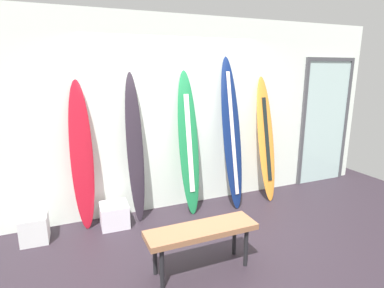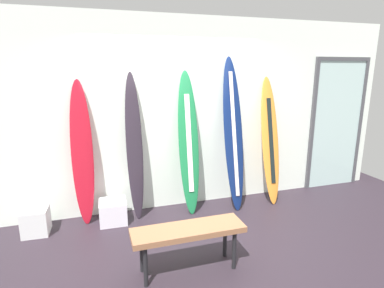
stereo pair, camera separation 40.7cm
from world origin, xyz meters
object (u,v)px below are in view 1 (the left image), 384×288
at_px(surfboard_emerald, 189,144).
at_px(display_block_center, 114,215).
at_px(bench, 202,233).
at_px(surfboard_crimson, 82,157).
at_px(surfboard_charcoal, 135,150).
at_px(glass_door, 325,120).
at_px(surfboard_navy, 232,134).
at_px(surfboard_sunset, 266,140).
at_px(display_block_left, 34,229).

bearing_deg(surfboard_emerald, display_block_center, -176.48).
height_order(surfboard_emerald, bench, surfboard_emerald).
height_order(surfboard_crimson, surfboard_emerald, surfboard_emerald).
xyz_separation_m(surfboard_charcoal, glass_door, (3.54, 0.17, 0.16)).
bearing_deg(surfboard_navy, glass_door, 6.97).
relative_size(surfboard_crimson, surfboard_navy, 0.86).
bearing_deg(display_block_center, glass_door, 4.11).
relative_size(display_block_center, glass_door, 0.17).
bearing_deg(surfboard_crimson, bench, -55.17).
xyz_separation_m(surfboard_charcoal, bench, (0.34, -1.43, -0.57)).
bearing_deg(surfboard_crimson, display_block_center, -22.98).
xyz_separation_m(surfboard_charcoal, surfboard_sunset, (2.08, -0.07, -0.03)).
distance_m(surfboard_sunset, display_block_center, 2.56).
bearing_deg(surfboard_sunset, glass_door, 9.34).
bearing_deg(glass_door, surfboard_sunset, -170.66).
bearing_deg(display_block_left, surfboard_charcoal, 5.48).
bearing_deg(surfboard_charcoal, bench, -76.72).
distance_m(surfboard_charcoal, surfboard_emerald, 0.77).
bearing_deg(surfboard_emerald, surfboard_charcoal, 177.16).
relative_size(surfboard_crimson, display_block_left, 5.79).
relative_size(surfboard_emerald, surfboard_navy, 0.91).
xyz_separation_m(surfboard_emerald, surfboard_sunset, (1.32, -0.03, -0.05)).
relative_size(surfboard_navy, display_block_center, 6.03).
bearing_deg(display_block_center, surfboard_navy, 0.74).
height_order(surfboard_navy, glass_door, glass_door).
distance_m(surfboard_crimson, surfboard_charcoal, 0.69).
xyz_separation_m(display_block_left, glass_door, (4.84, 0.30, 0.99)).
distance_m(surfboard_crimson, surfboard_emerald, 1.45).
bearing_deg(surfboard_emerald, surfboard_navy, -3.80).
distance_m(glass_door, bench, 3.65).
height_order(surfboard_emerald, surfboard_navy, surfboard_navy).
xyz_separation_m(surfboard_emerald, bench, (-0.43, -1.39, -0.58)).
height_order(surfboard_crimson, display_block_left, surfboard_crimson).
relative_size(surfboard_navy, bench, 1.93).
relative_size(surfboard_crimson, surfboard_sunset, 0.99).
bearing_deg(surfboard_emerald, glass_door, 4.35).
height_order(surfboard_emerald, glass_door, glass_door).
xyz_separation_m(surfboard_emerald, display_block_center, (-1.11, -0.07, -0.86)).
relative_size(surfboard_crimson, surfboard_charcoal, 0.96).
xyz_separation_m(surfboard_navy, surfboard_sunset, (0.64, 0.02, -0.15)).
bearing_deg(surfboard_sunset, surfboard_charcoal, 178.17).
distance_m(surfboard_sunset, display_block_left, 3.48).
height_order(surfboard_charcoal, display_block_center, surfboard_charcoal).
relative_size(surfboard_crimson, display_block_center, 5.20).
height_order(surfboard_navy, surfboard_sunset, surfboard_navy).
bearing_deg(display_block_center, surfboard_crimson, 157.02).
xyz_separation_m(surfboard_navy, display_block_left, (-2.75, -0.04, -0.94)).
relative_size(surfboard_crimson, surfboard_emerald, 0.95).
bearing_deg(bench, surfboard_emerald, 72.82).
relative_size(surfboard_emerald, bench, 1.76).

